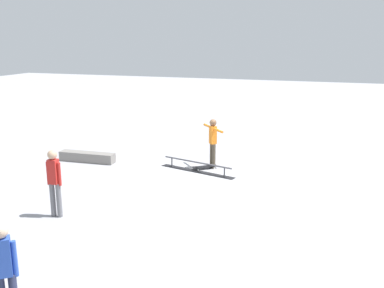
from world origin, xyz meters
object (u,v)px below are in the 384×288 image
(skater_main, at_px, (213,140))
(bystander_red_shirt, at_px, (54,179))
(skate_ledge, at_px, (87,157))
(skateboard_main, at_px, (205,167))
(grind_rail, at_px, (197,167))
(bystander_blue_shirt, at_px, (5,269))

(skater_main, xyz_separation_m, bystander_red_shirt, (2.38, 4.83, -0.01))
(bystander_red_shirt, bearing_deg, skate_ledge, -71.22)
(skater_main, relative_size, bystander_red_shirt, 0.99)
(skateboard_main, distance_m, bystander_red_shirt, 5.19)
(grind_rail, height_order, skate_ledge, grind_rail)
(grind_rail, relative_size, bystander_red_shirt, 1.59)
(bystander_blue_shirt, bearing_deg, skate_ledge, -102.66)
(skate_ledge, distance_m, skater_main, 4.27)
(bystander_blue_shirt, relative_size, bystander_red_shirt, 1.00)
(skateboard_main, xyz_separation_m, bystander_blue_shirt, (0.47, 8.17, 0.82))
(grind_rail, bearing_deg, bystander_blue_shirt, 102.66)
(skateboard_main, height_order, bystander_blue_shirt, bystander_blue_shirt)
(skate_ledge, xyz_separation_m, bystander_blue_shirt, (-3.49, 7.73, 0.74))
(grind_rail, bearing_deg, skate_ledge, 16.55)
(bystander_blue_shirt, bearing_deg, skateboard_main, -130.28)
(skater_main, xyz_separation_m, bystander_blue_shirt, (0.66, 8.37, -0.02))
(grind_rail, xyz_separation_m, skateboard_main, (-0.15, -0.34, -0.07))
(bystander_blue_shirt, height_order, bystander_red_shirt, bystander_red_shirt)
(bystander_blue_shirt, bearing_deg, skater_main, -131.50)
(skate_ledge, distance_m, bystander_blue_shirt, 8.51)
(skateboard_main, relative_size, bystander_red_shirt, 0.47)
(grind_rail, distance_m, bystander_red_shirt, 4.81)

